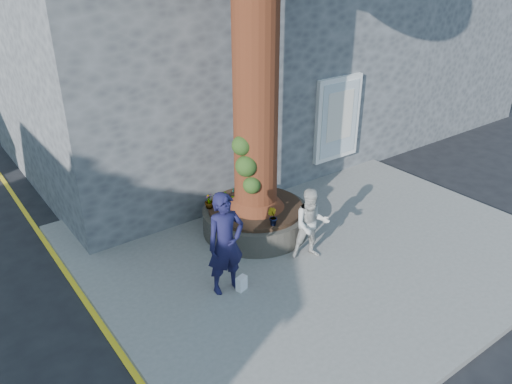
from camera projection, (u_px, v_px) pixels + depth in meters
ground at (285, 293)px, 9.18m from camera, size 120.00×120.00×0.00m
pavement at (310, 241)px, 10.67m from camera, size 9.00×8.00×0.12m
yellow_line at (105, 331)px, 8.27m from camera, size 0.10×30.00×0.01m
stone_shop at (196, 46)px, 14.30m from camera, size 10.30×8.30×6.30m
neighbour_shop at (381, 28)px, 18.64m from camera, size 6.00×8.00×6.00m
planter at (256, 218)px, 10.86m from camera, size 2.30×2.30×0.60m
man at (226, 244)px, 8.68m from camera, size 0.74×0.52×1.93m
woman at (311, 224)px, 9.74m from camera, size 0.90×0.84×1.48m
shopping_bag at (242, 283)px, 9.02m from camera, size 0.23×0.17×0.28m
plant_a at (235, 195)px, 10.81m from camera, size 0.22×0.20×0.34m
plant_b at (272, 217)px, 9.92m from camera, size 0.24×0.24×0.36m
plant_c at (209, 201)px, 10.56m from camera, size 0.26×0.26×0.34m
plant_d at (224, 196)px, 10.85m from camera, size 0.26×0.28×0.27m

